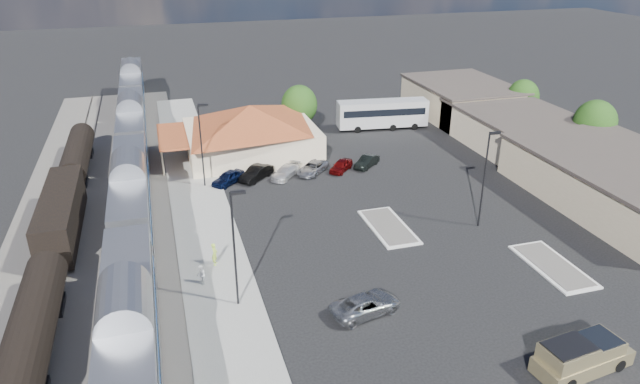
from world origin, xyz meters
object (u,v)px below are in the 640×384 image
object	(u,v)px
station_depot	(250,130)
pickup_truck	(583,356)
suv	(366,304)
coach_bus	(382,113)

from	to	relation	value
station_depot	pickup_truck	distance (m)	44.38
station_depot	suv	world-z (taller)	station_depot
pickup_truck	station_depot	bearing A→B (deg)	9.30
station_depot	suv	bearing A→B (deg)	-86.54
station_depot	coach_bus	distance (m)	19.66
coach_bus	pickup_truck	bearing A→B (deg)	179.47
pickup_truck	suv	size ratio (longest dim) A/B	1.26
pickup_truck	coach_bus	world-z (taller)	coach_bus
suv	coach_bus	world-z (taller)	coach_bus
pickup_truck	suv	world-z (taller)	pickup_truck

